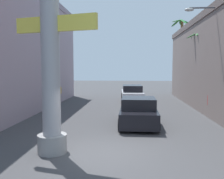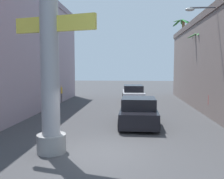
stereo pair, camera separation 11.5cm
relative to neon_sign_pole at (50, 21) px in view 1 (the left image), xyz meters
name	(u,v)px [view 1 (the left image)]	position (x,y,z in m)	size (l,w,h in m)	color
ground_plane	(118,109)	(1.94, 10.09, -4.91)	(87.78, 87.78, 0.00)	#424244
neon_sign_pole	(50,21)	(0.00, 0.00, 0.00)	(3.59, 1.09, 9.92)	#9E9EA3
street_lamp	(221,51)	(8.27, 6.48, -0.68)	(2.69, 0.28, 6.91)	#59595E
car_lead	(138,112)	(3.37, 5.06, -4.20)	(2.14, 4.80, 1.56)	black
car_far	(132,94)	(3.06, 15.02, -4.17)	(2.26, 4.83, 1.56)	black
palm_tree_far_right	(181,50)	(8.62, 20.25, 0.40)	(2.42, 2.48, 8.74)	brown
palm_tree_mid_left	(31,45)	(-4.92, 10.30, 0.07)	(3.20, 3.10, 7.89)	brown
palm_tree_mid_right	(204,59)	(8.69, 11.28, -0.97)	(2.73, 2.55, 6.24)	brown
pedestrian_far_left	(60,92)	(-3.65, 13.50, -3.94)	(0.39, 0.39, 1.65)	#3F3833
pedestrian_mid_right	(210,103)	(8.08, 7.51, -3.95)	(0.48, 0.48, 1.65)	#1E233F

